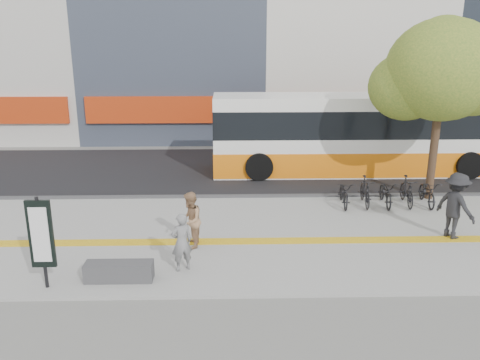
{
  "coord_description": "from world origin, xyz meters",
  "views": [
    {
      "loc": [
        0.01,
        -11.56,
        5.59
      ],
      "look_at": [
        0.34,
        2.0,
        1.6
      ],
      "focal_mm": 35.98,
      "sensor_mm": 36.0,
      "label": 1
    }
  ],
  "objects_px": {
    "bench": "(119,271)",
    "pedestrian_dark": "(455,206)",
    "signboard": "(41,236)",
    "pedestrian_tan": "(190,220)",
    "street_tree": "(440,72)",
    "bus": "(358,136)",
    "seated_woman": "(182,242)"
  },
  "relations": [
    {
      "from": "seated_woman",
      "to": "pedestrian_tan",
      "type": "distance_m",
      "value": 1.35
    },
    {
      "from": "signboard",
      "to": "pedestrian_tan",
      "type": "bearing_deg",
      "value": 34.31
    },
    {
      "from": "bench",
      "to": "signboard",
      "type": "xyz_separation_m",
      "value": [
        -1.6,
        -0.31,
        1.06
      ]
    },
    {
      "from": "bench",
      "to": "street_tree",
      "type": "bearing_deg",
      "value": 31.62
    },
    {
      "from": "street_tree",
      "to": "pedestrian_dark",
      "type": "height_order",
      "value": "street_tree"
    },
    {
      "from": "bus",
      "to": "pedestrian_dark",
      "type": "distance_m",
      "value": 7.42
    },
    {
      "from": "bench",
      "to": "signboard",
      "type": "distance_m",
      "value": 1.94
    },
    {
      "from": "bench",
      "to": "seated_woman",
      "type": "distance_m",
      "value": 1.62
    },
    {
      "from": "bench",
      "to": "bus",
      "type": "height_order",
      "value": "bus"
    },
    {
      "from": "signboard",
      "to": "pedestrian_tan",
      "type": "height_order",
      "value": "signboard"
    },
    {
      "from": "signboard",
      "to": "bus",
      "type": "height_order",
      "value": "bus"
    },
    {
      "from": "bench",
      "to": "pedestrian_dark",
      "type": "bearing_deg",
      "value": 14.6
    },
    {
      "from": "seated_woman",
      "to": "street_tree",
      "type": "bearing_deg",
      "value": -173.0
    },
    {
      "from": "street_tree",
      "to": "pedestrian_dark",
      "type": "xyz_separation_m",
      "value": [
        -0.73,
        -3.66,
        -3.47
      ]
    },
    {
      "from": "seated_woman",
      "to": "pedestrian_dark",
      "type": "xyz_separation_m",
      "value": [
        7.6,
        1.86,
        0.22
      ]
    },
    {
      "from": "seated_woman",
      "to": "signboard",
      "type": "bearing_deg",
      "value": -11.68
    },
    {
      "from": "pedestrian_tan",
      "to": "street_tree",
      "type": "bearing_deg",
      "value": 118.79
    },
    {
      "from": "bench",
      "to": "pedestrian_dark",
      "type": "xyz_separation_m",
      "value": [
        9.05,
        2.36,
        0.73
      ]
    },
    {
      "from": "signboard",
      "to": "pedestrian_dark",
      "type": "relative_size",
      "value": 1.15
    },
    {
      "from": "street_tree",
      "to": "signboard",
      "type": "bearing_deg",
      "value": -150.93
    },
    {
      "from": "bench",
      "to": "pedestrian_dark",
      "type": "distance_m",
      "value": 9.38
    },
    {
      "from": "signboard",
      "to": "bench",
      "type": "bearing_deg",
      "value": 10.81
    },
    {
      "from": "pedestrian_tan",
      "to": "signboard",
      "type": "bearing_deg",
      "value": -53.8
    },
    {
      "from": "pedestrian_dark",
      "to": "signboard",
      "type": "bearing_deg",
      "value": 76.59
    },
    {
      "from": "bus",
      "to": "pedestrian_tan",
      "type": "distance_m",
      "value": 10.28
    },
    {
      "from": "street_tree",
      "to": "pedestrian_tan",
      "type": "bearing_deg",
      "value": -153.1
    },
    {
      "from": "signboard",
      "to": "pedestrian_tan",
      "type": "distance_m",
      "value": 3.86
    },
    {
      "from": "bus",
      "to": "seated_woman",
      "type": "bearing_deg",
      "value": -126.11
    },
    {
      "from": "pedestrian_tan",
      "to": "bench",
      "type": "bearing_deg",
      "value": -38.23
    },
    {
      "from": "signboard",
      "to": "bus",
      "type": "relative_size",
      "value": 0.18
    },
    {
      "from": "seated_woman",
      "to": "pedestrian_dark",
      "type": "bearing_deg",
      "value": 167.2
    },
    {
      "from": "signboard",
      "to": "seated_woman",
      "type": "xyz_separation_m",
      "value": [
        3.05,
        0.81,
        -0.55
      ]
    }
  ]
}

